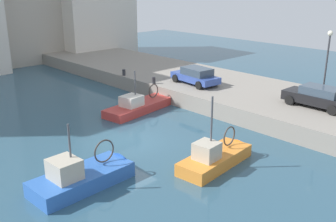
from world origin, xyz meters
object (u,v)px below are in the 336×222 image
(fishing_boat_red, at_px, (143,108))
(fishing_boat_blue, at_px, (89,181))
(parked_car_black, at_px, (318,97))
(mooring_bollard_south, at_px, (154,80))
(mooring_bollard_mid, at_px, (124,72))
(quay_streetlamp, at_px, (328,54))
(parked_car_blue, at_px, (196,76))
(fishing_boat_orange, at_px, (218,161))

(fishing_boat_red, relative_size, fishing_boat_blue, 1.20)
(fishing_boat_blue, distance_m, parked_car_black, 16.06)
(parked_car_black, bearing_deg, mooring_bollard_south, 107.09)
(mooring_bollard_mid, bearing_deg, quay_streetlamp, -70.07)
(fishing_boat_blue, height_order, parked_car_black, fishing_boat_blue)
(fishing_boat_red, xyz_separation_m, quay_streetlamp, (8.32, -9.79, 4.35))
(parked_car_blue, height_order, quay_streetlamp, quay_streetlamp)
(parked_car_black, relative_size, mooring_bollard_south, 7.95)
(mooring_bollard_south, bearing_deg, quay_streetlamp, -64.00)
(fishing_boat_orange, xyz_separation_m, mooring_bollard_mid, (5.64, 15.55, 1.35))
(parked_car_blue, bearing_deg, mooring_bollard_south, 133.89)
(fishing_boat_red, distance_m, quay_streetlamp, 13.57)
(fishing_boat_red, distance_m, fishing_boat_blue, 11.47)
(fishing_boat_orange, distance_m, mooring_bollard_south, 12.92)
(fishing_boat_red, xyz_separation_m, fishing_boat_blue, (-9.16, -6.90, 0.02))
(fishing_boat_orange, bearing_deg, fishing_boat_red, 73.11)
(quay_streetlamp, bearing_deg, fishing_boat_red, 130.36)
(fishing_boat_orange, bearing_deg, parked_car_black, -3.83)
(fishing_boat_blue, xyz_separation_m, parked_car_blue, (14.19, 6.24, 1.77))
(fishing_boat_orange, relative_size, mooring_bollard_mid, 10.11)
(fishing_boat_orange, bearing_deg, mooring_bollard_mid, 70.07)
(parked_car_black, bearing_deg, fishing_boat_red, 121.71)
(parked_car_black, xyz_separation_m, quay_streetlamp, (1.91, 0.59, 2.53))
(mooring_bollard_mid, bearing_deg, mooring_bollard_south, -90.00)
(fishing_boat_orange, relative_size, parked_car_black, 1.27)
(parked_car_black, bearing_deg, fishing_boat_blue, 167.40)
(fishing_boat_orange, height_order, quay_streetlamp, quay_streetlamp)
(parked_car_blue, xyz_separation_m, mooring_bollard_south, (-2.36, 2.45, -0.43))
(parked_car_blue, bearing_deg, mooring_bollard_mid, 110.10)
(mooring_bollard_south, distance_m, quay_streetlamp, 13.23)
(parked_car_black, height_order, quay_streetlamp, quay_streetlamp)
(parked_car_black, bearing_deg, fishing_boat_orange, 176.17)
(fishing_boat_red, bearing_deg, quay_streetlamp, -49.64)
(fishing_boat_blue, height_order, mooring_bollard_south, fishing_boat_blue)
(fishing_boat_blue, relative_size, parked_car_black, 1.30)
(parked_car_blue, xyz_separation_m, quay_streetlamp, (3.29, -9.13, 2.55))
(fishing_boat_orange, distance_m, fishing_boat_red, 10.20)
(mooring_bollard_south, relative_size, mooring_bollard_mid, 1.00)
(fishing_boat_orange, bearing_deg, fishing_boat_blue, 155.26)
(fishing_boat_red, xyz_separation_m, mooring_bollard_south, (2.67, 1.79, 1.37))
(parked_car_black, xyz_separation_m, mooring_bollard_mid, (-3.74, 16.17, -0.45))
(fishing_boat_red, bearing_deg, parked_car_black, -58.29)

